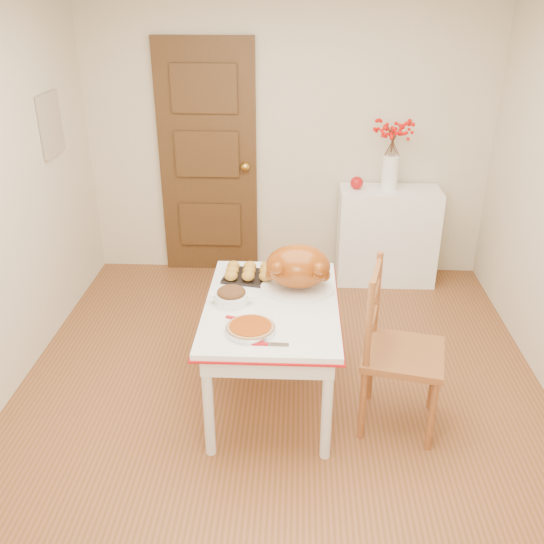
{
  "coord_description": "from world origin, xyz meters",
  "views": [
    {
      "loc": [
        0.09,
        -3.14,
        2.43
      ],
      "look_at": [
        -0.05,
        0.04,
        0.89
      ],
      "focal_mm": 39.48,
      "sensor_mm": 36.0,
      "label": 1
    }
  ],
  "objects_px": {
    "kitchen_table": "(272,352)",
    "pumpkin_pie": "(250,328)",
    "sideboard": "(387,236)",
    "turkey_platter": "(298,269)",
    "chair_oak": "(404,351)"
  },
  "relations": [
    {
      "from": "chair_oak",
      "to": "turkey_platter",
      "type": "relative_size",
      "value": 2.22
    },
    {
      "from": "pumpkin_pie",
      "to": "sideboard",
      "type": "bearing_deg",
      "value": 64.01
    },
    {
      "from": "chair_oak",
      "to": "turkey_platter",
      "type": "bearing_deg",
      "value": 72.34
    },
    {
      "from": "sideboard",
      "to": "turkey_platter",
      "type": "height_order",
      "value": "turkey_platter"
    },
    {
      "from": "kitchen_table",
      "to": "chair_oak",
      "type": "xyz_separation_m",
      "value": [
        0.78,
        -0.19,
        0.16
      ]
    },
    {
      "from": "sideboard",
      "to": "chair_oak",
      "type": "distance_m",
      "value": 1.98
    },
    {
      "from": "kitchen_table",
      "to": "chair_oak",
      "type": "relative_size",
      "value": 1.15
    },
    {
      "from": "sideboard",
      "to": "turkey_platter",
      "type": "bearing_deg",
      "value": -115.87
    },
    {
      "from": "kitchen_table",
      "to": "pumpkin_pie",
      "type": "xyz_separation_m",
      "value": [
        -0.1,
        -0.34,
        0.38
      ]
    },
    {
      "from": "sideboard",
      "to": "turkey_platter",
      "type": "relative_size",
      "value": 1.84
    },
    {
      "from": "turkey_platter",
      "to": "pumpkin_pie",
      "type": "bearing_deg",
      "value": -127.49
    },
    {
      "from": "sideboard",
      "to": "pumpkin_pie",
      "type": "xyz_separation_m",
      "value": [
        -1.04,
        -2.13,
        0.31
      ]
    },
    {
      "from": "sideboard",
      "to": "kitchen_table",
      "type": "distance_m",
      "value": 2.02
    },
    {
      "from": "sideboard",
      "to": "kitchen_table",
      "type": "height_order",
      "value": "sideboard"
    },
    {
      "from": "sideboard",
      "to": "chair_oak",
      "type": "bearing_deg",
      "value": -94.67
    }
  ]
}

